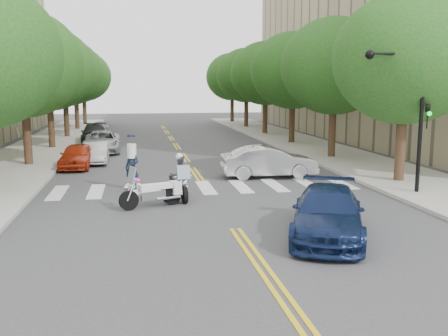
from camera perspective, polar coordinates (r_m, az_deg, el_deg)
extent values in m
plane|color=#38383A|center=(15.52, 1.26, -6.98)|extent=(140.00, 140.00, 0.00)
cube|color=#9E9991|center=(37.44, -20.08, 2.15)|extent=(5.00, 60.00, 0.15)
cube|color=#9E9991|center=(38.90, 8.68, 2.85)|extent=(5.00, 60.00, 0.15)
cylinder|color=#382316|center=(29.33, -21.57, 3.37)|extent=(0.44, 0.44, 3.32)
ellipsoid|color=#174D16|center=(29.23, -22.03, 10.99)|extent=(6.40, 6.40, 5.76)
cylinder|color=#382316|center=(37.18, -19.15, 4.61)|extent=(0.44, 0.44, 3.32)
ellipsoid|color=#174D16|center=(37.10, -19.47, 10.63)|extent=(6.40, 6.40, 5.76)
cylinder|color=#382316|center=(45.08, -17.57, 5.42)|extent=(0.44, 0.44, 3.32)
ellipsoid|color=#174D16|center=(45.01, -17.82, 10.37)|extent=(6.40, 6.40, 5.76)
cylinder|color=#382316|center=(53.01, -16.46, 5.98)|extent=(0.44, 0.44, 3.32)
ellipsoid|color=#174D16|center=(52.95, -16.66, 10.19)|extent=(6.40, 6.40, 5.76)
cylinder|color=#382316|center=(60.95, -15.64, 6.39)|extent=(0.44, 0.44, 3.32)
ellipsoid|color=#174D16|center=(60.91, -15.80, 10.06)|extent=(6.40, 6.40, 5.76)
cylinder|color=#382316|center=(23.86, 19.50, 2.28)|extent=(0.44, 0.44, 3.32)
ellipsoid|color=#174D16|center=(23.75, 20.02, 11.67)|extent=(6.40, 6.40, 5.76)
cylinder|color=#382316|center=(31.04, 12.25, 4.09)|extent=(0.44, 0.44, 3.32)
ellipsoid|color=#174D16|center=(30.95, 12.50, 11.31)|extent=(6.40, 6.40, 5.76)
cylinder|color=#382316|center=(38.54, 7.75, 5.18)|extent=(0.44, 0.44, 3.32)
ellipsoid|color=#174D16|center=(38.46, 7.88, 10.99)|extent=(6.40, 6.40, 5.76)
cylinder|color=#382316|center=(46.20, 4.72, 5.90)|extent=(0.44, 0.44, 3.32)
ellipsoid|color=#174D16|center=(46.14, 4.79, 10.74)|extent=(6.40, 6.40, 5.76)
cylinder|color=#382316|center=(53.97, 2.56, 6.40)|extent=(0.44, 0.44, 3.32)
ellipsoid|color=#174D16|center=(53.92, 2.59, 10.54)|extent=(6.40, 6.40, 5.76)
cylinder|color=#382316|center=(61.79, 0.93, 6.76)|extent=(0.44, 0.44, 3.32)
ellipsoid|color=#174D16|center=(61.75, 0.94, 10.38)|extent=(6.40, 6.40, 5.76)
cylinder|color=black|center=(21.30, 21.59, 5.01)|extent=(0.16, 0.16, 6.00)
cylinder|color=black|center=(20.69, 19.12, 12.25)|extent=(2.40, 0.10, 0.10)
sphere|color=black|center=(20.18, 16.32, 12.33)|extent=(0.36, 0.36, 0.36)
imported|color=black|center=(21.42, 22.19, 5.53)|extent=(0.16, 0.20, 1.00)
sphere|color=#0CCC26|center=(21.29, 22.42, 5.76)|extent=(0.18, 0.18, 0.18)
cylinder|color=black|center=(18.80, -4.52, -3.08)|extent=(0.22, 0.68, 0.67)
cylinder|color=black|center=(20.30, -5.51, -2.17)|extent=(0.26, 0.68, 0.67)
cube|color=silver|center=(19.57, -5.07, -2.27)|extent=(0.43, 0.92, 0.31)
cube|color=black|center=(19.43, -5.02, -1.62)|extent=(0.44, 0.73, 0.22)
cube|color=black|center=(19.94, -5.35, -1.28)|extent=(0.46, 0.59, 0.16)
cube|color=black|center=(20.39, -5.61, -1.39)|extent=(0.47, 0.35, 0.44)
cube|color=#8C99A5|center=(18.76, -4.64, -0.48)|extent=(0.51, 0.21, 0.54)
cube|color=red|center=(18.97, -4.40, -0.91)|extent=(0.11, 0.11, 0.08)
cube|color=#0C26E5|center=(18.92, -5.09, -0.94)|extent=(0.11, 0.11, 0.08)
imported|color=#474C56|center=(19.48, -5.09, -0.81)|extent=(0.82, 0.68, 1.54)
sphere|color=silver|center=(19.36, -5.12, 1.30)|extent=(0.29, 0.29, 0.29)
cylinder|color=black|center=(18.03, -10.83, -3.67)|extent=(0.72, 0.40, 0.71)
cylinder|color=black|center=(18.68, -6.01, -3.10)|extent=(0.73, 0.44, 0.71)
cube|color=silver|center=(18.33, -8.23, -3.02)|extent=(1.00, 0.66, 0.34)
cube|color=white|center=(18.24, -8.55, -2.24)|extent=(0.82, 0.62, 0.23)
cube|color=white|center=(18.47, -6.91, -2.00)|extent=(0.69, 0.61, 0.17)
cube|color=white|center=(18.69, -5.59, -2.23)|extent=(0.46, 0.55, 0.47)
cube|color=#8C99A5|center=(17.90, -10.51, -0.80)|extent=(0.35, 0.55, 0.57)
cube|color=red|center=(17.88, -9.81, -1.41)|extent=(0.14, 0.14, 0.08)
cube|color=#0C26E5|center=(18.11, -10.11, -1.28)|extent=(0.14, 0.14, 0.08)
imported|color=#162133|center=(21.58, -10.45, 0.04)|extent=(0.82, 0.79, 1.89)
imported|color=#B3B3B5|center=(24.22, 5.15, 0.72)|extent=(4.66, 1.74, 1.52)
imported|color=#0F1C40|center=(14.86, 11.77, -5.06)|extent=(3.69, 5.30, 1.43)
imported|color=#B52E13|center=(28.03, -16.44, 1.35)|extent=(1.82, 4.02, 1.34)
imported|color=beige|center=(29.61, -14.35, 1.70)|extent=(1.32, 3.65, 1.20)
imported|color=#999DA0|center=(34.38, -13.77, 2.93)|extent=(2.51, 5.20, 1.43)
imported|color=black|center=(40.21, -14.55, 3.81)|extent=(2.40, 5.19, 1.47)
imported|color=#A7A7AC|center=(48.87, -13.99, 4.57)|extent=(1.66, 3.55, 1.17)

